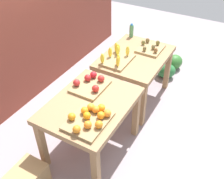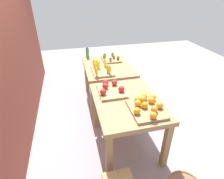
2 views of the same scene
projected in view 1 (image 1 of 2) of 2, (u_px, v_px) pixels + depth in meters
ground_plane at (115, 119)px, 3.61m from camera, size 8.00×8.00×0.00m
display_table_left at (91, 110)px, 2.85m from camera, size 1.04×0.80×0.72m
display_table_right at (135, 62)px, 3.62m from camera, size 1.04×0.80×0.72m
orange_bin at (90, 118)px, 2.54m from camera, size 0.45×0.38×0.11m
apple_bin at (90, 84)px, 2.98m from camera, size 0.40×0.36×0.11m
banana_crate at (117, 58)px, 3.42m from camera, size 0.44×0.32×0.17m
kiwi_bin at (150, 48)px, 3.65m from camera, size 0.36×0.32×0.10m
water_bottle at (131, 31)px, 3.93m from camera, size 0.06×0.06×0.21m
watermelon_pile at (170, 66)px, 4.43m from camera, size 0.68×0.41×0.25m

